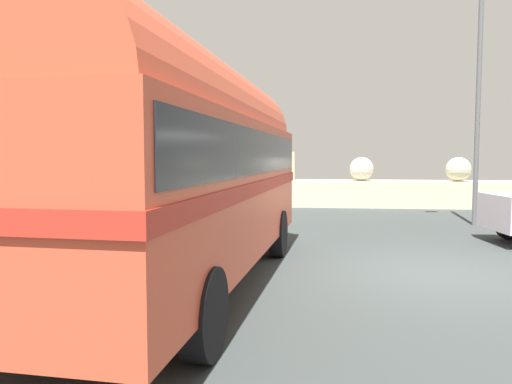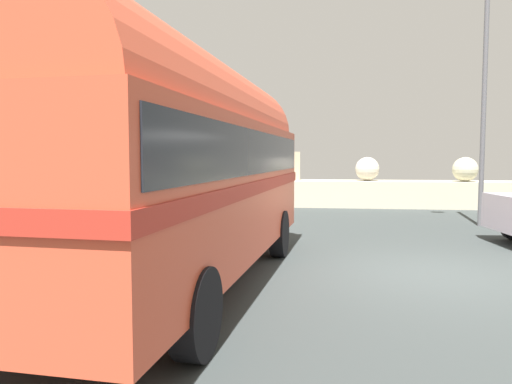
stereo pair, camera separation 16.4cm
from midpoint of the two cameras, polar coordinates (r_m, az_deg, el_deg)
The scene contains 4 objects.
ground at distance 9.17m, azimuth 19.31°, elevation -9.14°, with size 32.00×26.00×0.02m.
breakwater at distance 20.62m, azimuth 11.58°, elevation 0.13°, with size 31.36×2.00×2.31m.
vintage_coach at distance 7.63m, azimuth -9.08°, elevation 3.87°, with size 3.12×8.75×3.70m.
lamp_post at distance 15.96m, azimuth 24.23°, elevation 10.46°, with size 1.07×0.29×7.04m.
Camera 1 is at (-2.13, -8.70, 2.08)m, focal length 33.81 mm.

